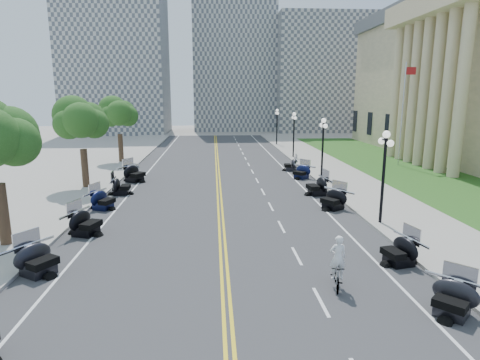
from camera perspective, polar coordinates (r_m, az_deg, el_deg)
name	(u,v)px	position (r m, az deg, el deg)	size (l,w,h in m)	color
ground	(224,258)	(17.63, -2.36, -11.02)	(160.00, 160.00, 0.00)	gray
road	(220,199)	(27.13, -2.92, -2.78)	(16.00, 90.00, 0.01)	#333335
centerline_yellow_a	(218,199)	(27.12, -3.17, -2.77)	(0.12, 90.00, 0.00)	yellow
centerline_yellow_b	(221,199)	(27.13, -2.67, -2.76)	(0.12, 90.00, 0.00)	yellow
edge_line_north	(313,198)	(27.95, 10.32, -2.50)	(0.12, 90.00, 0.00)	white
edge_line_south	(123,201)	(27.78, -16.25, -2.88)	(0.12, 90.00, 0.00)	white
lane_dash_5	(321,302)	(14.47, 11.43, -16.60)	(0.12, 2.00, 0.00)	white
lane_dash_6	(297,256)	(17.98, 8.07, -10.62)	(0.12, 2.00, 0.00)	white
lane_dash_7	(281,227)	(21.67, 5.90, -6.61)	(0.12, 2.00, 0.00)	white
lane_dash_8	(271,206)	(25.44, 4.40, -3.77)	(0.12, 2.00, 0.00)	white
lane_dash_9	(263,192)	(29.28, 3.29, -1.67)	(0.12, 2.00, 0.00)	white
lane_dash_10	(257,180)	(33.16, 2.44, -0.06)	(0.12, 2.00, 0.00)	white
lane_dash_11	(252,172)	(37.06, 1.77, 1.21)	(0.12, 2.00, 0.00)	white
lane_dash_12	(249,164)	(40.98, 1.23, 2.24)	(0.12, 2.00, 0.00)	white
lane_dash_13	(245,158)	(44.91, 0.78, 3.09)	(0.12, 2.00, 0.00)	white
lane_dash_14	(243,153)	(48.86, 0.40, 3.81)	(0.12, 2.00, 0.00)	white
lane_dash_15	(241,149)	(52.81, 0.08, 4.41)	(0.12, 2.00, 0.00)	white
lane_dash_16	(239,145)	(56.77, -0.20, 4.93)	(0.12, 2.00, 0.00)	white
lane_dash_17	(237,142)	(60.74, -0.44, 5.39)	(0.12, 2.00, 0.00)	white
lane_dash_18	(235,139)	(64.71, -0.65, 5.79)	(0.12, 2.00, 0.00)	white
lane_dash_19	(234,137)	(68.68, -0.84, 6.14)	(0.12, 2.00, 0.00)	white
sidewalk_north	(371,196)	(29.21, 18.16, -2.17)	(5.00, 90.00, 0.15)	#9E9991
sidewalk_south	(60,201)	(28.93, -24.22, -2.76)	(5.00, 90.00, 0.15)	#9E9991
lawn	(413,173)	(39.22, 23.35, 0.89)	(9.00, 60.00, 0.10)	#356023
distant_block_a	(117,62)	(80.44, -17.14, 15.73)	(18.00, 14.00, 26.00)	gray
distant_block_b	(234,55)	(84.75, -0.90, 17.37)	(16.00, 12.00, 30.00)	gray
distant_block_c	(325,75)	(84.37, 11.93, 14.43)	(20.00, 14.00, 22.00)	gray
street_lamp_2	(383,178)	(22.55, 19.70, 0.28)	(0.50, 1.20, 4.90)	black
street_lamp_3	(323,149)	(33.74, 11.66, 4.37)	(0.50, 1.20, 4.90)	black
street_lamp_4	(294,135)	(45.35, 7.65, 6.37)	(0.50, 1.20, 4.90)	black
street_lamp_5	(277,127)	(57.11, 5.26, 7.54)	(0.50, 1.20, 4.90)	black
flagpole	(402,115)	(42.47, 22.06, 8.50)	(1.10, 0.20, 10.00)	silver
tree_3	(81,125)	(31.81, -21.62, 7.24)	(4.80, 4.80, 9.20)	#235619
tree_4	(119,117)	(43.38, -16.84, 8.58)	(4.80, 4.80, 9.20)	#235619
motorcycle_n_4	(453,297)	(14.80, 28.06, -14.48)	(1.81, 1.81, 1.26)	black
motorcycle_n_5	(400,249)	(18.01, 21.75, -9.17)	(1.86, 1.86, 1.30)	black
motorcycle_n_7	(333,198)	(25.33, 13.13, -2.54)	(1.97, 1.97, 1.38)	black
motorcycle_n_8	(317,185)	(28.68, 10.96, -0.69)	(2.08, 2.08, 1.46)	black
motorcycle_n_9	(301,171)	(34.18, 8.72, 1.26)	(1.85, 1.85, 1.29)	black
motorcycle_n_10	(291,164)	(37.70, 7.21, 2.26)	(1.79, 1.79, 1.25)	black
motorcycle_s_5	(37,258)	(17.70, -26.86, -9.85)	(1.97, 1.97, 1.38)	black
motorcycle_s_6	(85,221)	(21.58, -21.15, -5.52)	(2.01, 2.01, 1.41)	black
motorcycle_s_7	(103,199)	(26.05, -18.95, -2.56)	(1.87, 1.87, 1.31)	black
motorcycle_s_8	(121,185)	(29.52, -16.58, -0.73)	(1.93, 1.93, 1.35)	black
motorcycle_s_9	(134,173)	(33.63, -14.79, 1.03)	(2.19, 2.19, 1.53)	black
bicycle	(337,276)	(15.33, 13.60, -13.07)	(0.45, 1.59, 0.96)	#A51414
cyclist_rider	(339,241)	(14.83, 13.85, -8.49)	(0.60, 0.40, 1.66)	silver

